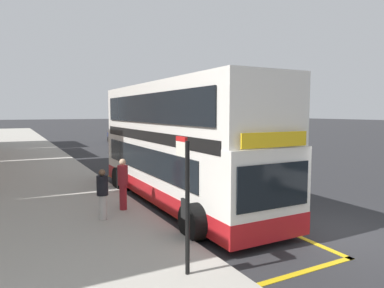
% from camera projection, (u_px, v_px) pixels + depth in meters
% --- Properties ---
extents(ground_plane, '(260.00, 260.00, 0.00)m').
position_uv_depth(ground_plane, '(91.00, 143.00, 37.84)').
color(ground_plane, '#28282B').
extents(pavement_near, '(6.00, 76.00, 0.14)m').
position_uv_depth(pavement_near, '(20.00, 145.00, 34.56)').
color(pavement_near, '#A39E93').
rests_on(pavement_near, ground).
extents(double_decker_bus, '(3.21, 10.62, 4.40)m').
position_uv_depth(double_decker_bus, '(178.00, 147.00, 12.94)').
color(double_decker_bus, white).
rests_on(double_decker_bus, ground).
extents(bus_bay_markings, '(2.89, 13.04, 0.01)m').
position_uv_depth(bus_bay_markings, '(176.00, 202.00, 13.05)').
color(bus_bay_markings, gold).
rests_on(bus_bay_markings, ground).
extents(bus_stop_sign, '(0.09, 0.51, 2.74)m').
position_uv_depth(bus_stop_sign, '(186.00, 194.00, 6.89)').
color(bus_stop_sign, black).
rests_on(bus_stop_sign, pavement_near).
extents(parked_car_navy_behind, '(2.09, 4.20, 1.62)m').
position_uv_depth(parked_car_navy_behind, '(120.00, 135.00, 38.47)').
color(parked_car_navy_behind, navy).
rests_on(parked_car_navy_behind, ground).
extents(parked_car_white_ahead, '(2.09, 4.20, 1.62)m').
position_uv_depth(parked_car_white_ahead, '(133.00, 138.00, 33.88)').
color(parked_car_white_ahead, silver).
rests_on(parked_car_white_ahead, ground).
extents(pedestrian_waiting_near_sign, '(0.34, 0.34, 1.70)m').
position_uv_depth(pedestrian_waiting_near_sign, '(123.00, 182.00, 11.48)').
color(pedestrian_waiting_near_sign, maroon).
rests_on(pedestrian_waiting_near_sign, pavement_near).
extents(pedestrian_further_back, '(0.34, 0.34, 1.53)m').
position_uv_depth(pedestrian_further_back, '(102.00, 193.00, 10.43)').
color(pedestrian_further_back, '#B7B2AD').
rests_on(pedestrian_further_back, pavement_near).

